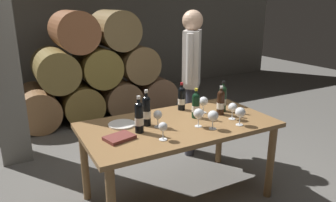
% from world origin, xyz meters
% --- Properties ---
extents(ground_plane, '(14.00, 14.00, 0.00)m').
position_xyz_m(ground_plane, '(0.00, 0.00, 0.00)').
color(ground_plane, '#66635E').
extents(cellar_back_wall, '(10.00, 0.24, 2.80)m').
position_xyz_m(cellar_back_wall, '(0.00, 4.20, 1.40)').
color(cellar_back_wall, slate).
rests_on(cellar_back_wall, ground_plane).
extents(barrel_stack, '(2.49, 0.90, 1.69)m').
position_xyz_m(barrel_stack, '(-0.00, 2.60, 0.72)').
color(barrel_stack, olive).
rests_on(barrel_stack, ground_plane).
extents(stone_pillar, '(0.32, 0.32, 2.60)m').
position_xyz_m(stone_pillar, '(-1.30, 1.60, 1.30)').
color(stone_pillar, slate).
rests_on(stone_pillar, ground_plane).
extents(dining_table, '(1.70, 0.90, 0.76)m').
position_xyz_m(dining_table, '(0.00, 0.00, 0.67)').
color(dining_table, olive).
rests_on(dining_table, ground_plane).
extents(wine_bottle_0, '(0.07, 0.07, 0.32)m').
position_xyz_m(wine_bottle_0, '(-0.27, 0.08, 0.90)').
color(wine_bottle_0, black).
rests_on(wine_bottle_0, dining_table).
extents(wine_bottle_1, '(0.07, 0.07, 0.30)m').
position_xyz_m(wine_bottle_1, '(0.55, 0.08, 0.89)').
color(wine_bottle_1, '#19381E').
rests_on(wine_bottle_1, dining_table).
extents(wine_bottle_2, '(0.07, 0.07, 0.28)m').
position_xyz_m(wine_bottle_2, '(0.21, 0.05, 0.88)').
color(wine_bottle_2, black).
rests_on(wine_bottle_2, dining_table).
extents(wine_bottle_3, '(0.07, 0.07, 0.31)m').
position_xyz_m(wine_bottle_3, '(-0.39, -0.03, 0.89)').
color(wine_bottle_3, black).
rests_on(wine_bottle_3, dining_table).
extents(wine_bottle_4, '(0.07, 0.07, 0.28)m').
position_xyz_m(wine_bottle_4, '(0.21, 0.31, 0.88)').
color(wine_bottle_4, black).
rests_on(wine_bottle_4, dining_table).
extents(wine_bottle_5, '(0.07, 0.07, 0.28)m').
position_xyz_m(wine_bottle_5, '(0.47, 0.01, 0.88)').
color(wine_bottle_5, black).
rests_on(wine_bottle_5, dining_table).
extents(wine_glass_0, '(0.07, 0.07, 0.15)m').
position_xyz_m(wine_glass_0, '(-0.29, -0.26, 0.86)').
color(wine_glass_0, white).
rests_on(wine_glass_0, dining_table).
extents(wine_glass_1, '(0.09, 0.09, 0.16)m').
position_xyz_m(wine_glass_1, '(0.44, -0.30, 0.87)').
color(wine_glass_1, white).
rests_on(wine_glass_1, dining_table).
extents(wine_glass_2, '(0.09, 0.09, 0.16)m').
position_xyz_m(wine_glass_2, '(0.18, -0.26, 0.88)').
color(wine_glass_2, white).
rests_on(wine_glass_2, dining_table).
extents(wine_glass_3, '(0.08, 0.08, 0.16)m').
position_xyz_m(wine_glass_3, '(0.48, -0.15, 0.87)').
color(wine_glass_3, white).
rests_on(wine_glass_3, dining_table).
extents(wine_glass_4, '(0.09, 0.09, 0.16)m').
position_xyz_m(wine_glass_4, '(0.11, -0.15, 0.87)').
color(wine_glass_4, white).
rests_on(wine_glass_4, dining_table).
extents(wine_glass_5, '(0.08, 0.08, 0.15)m').
position_xyz_m(wine_glass_5, '(-0.21, -0.00, 0.87)').
color(wine_glass_5, white).
rests_on(wine_glass_5, dining_table).
extents(wine_glass_6, '(0.09, 0.09, 0.16)m').
position_xyz_m(wine_glass_6, '(0.35, 0.12, 0.87)').
color(wine_glass_6, white).
rests_on(wine_glass_6, dining_table).
extents(tasting_notebook, '(0.25, 0.21, 0.03)m').
position_xyz_m(tasting_notebook, '(-0.58, -0.09, 0.77)').
color(tasting_notebook, brown).
rests_on(tasting_notebook, dining_table).
extents(serving_plate, '(0.24, 0.24, 0.01)m').
position_xyz_m(serving_plate, '(-0.46, 0.19, 0.77)').
color(serving_plate, white).
rests_on(serving_plate, dining_table).
extents(sommelier_presenting, '(0.34, 0.40, 1.72)m').
position_xyz_m(sommelier_presenting, '(0.60, 0.75, 1.04)').
color(sommelier_presenting, '#383842').
rests_on(sommelier_presenting, ground_plane).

